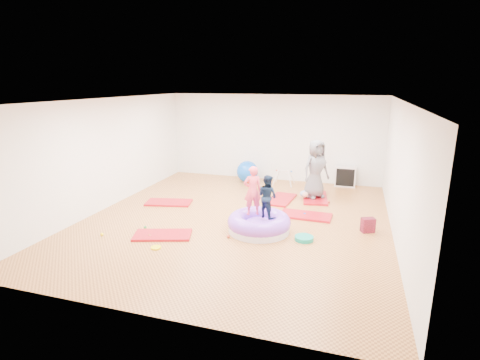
% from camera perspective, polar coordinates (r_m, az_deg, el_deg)
% --- Properties ---
extents(room, '(7.01, 8.01, 2.81)m').
position_cam_1_polar(room, '(8.61, -0.59, 2.73)').
color(room, '#C68742').
rests_on(room, ground).
extents(gym_mat_front_left, '(1.33, 0.94, 0.05)m').
position_cam_1_polar(gym_mat_front_left, '(8.23, -11.71, -8.20)').
color(gym_mat_front_left, '#A80B2A').
rests_on(gym_mat_front_left, ground).
extents(gym_mat_mid_left, '(1.30, 0.84, 0.05)m').
position_cam_1_polar(gym_mat_mid_left, '(10.32, -10.80, -3.38)').
color(gym_mat_mid_left, '#A80B2A').
rests_on(gym_mat_mid_left, ground).
extents(gym_mat_center_back, '(0.72, 1.25, 0.05)m').
position_cam_1_polar(gym_mat_center_back, '(10.48, 6.28, -2.93)').
color(gym_mat_center_back, '#A80B2A').
rests_on(gym_mat_center_back, ground).
extents(gym_mat_right, '(1.24, 0.65, 0.05)m').
position_cam_1_polar(gym_mat_right, '(9.32, 9.99, -5.35)').
color(gym_mat_right, '#A80B2A').
rests_on(gym_mat_right, ground).
extents(gym_mat_rear_right, '(0.82, 1.38, 0.05)m').
position_cam_1_polar(gym_mat_rear_right, '(10.76, 11.38, -2.64)').
color(gym_mat_rear_right, '#A80B2A').
rests_on(gym_mat_rear_right, ground).
extents(inflatable_cushion, '(1.39, 1.39, 0.44)m').
position_cam_1_polar(inflatable_cushion, '(8.28, 2.92, -6.69)').
color(inflatable_cushion, white).
rests_on(inflatable_cushion, ground).
extents(child_pink, '(0.48, 0.42, 1.10)m').
position_cam_1_polar(child_pink, '(8.13, 1.94, -1.28)').
color(child_pink, '#FF495F').
rests_on(child_pink, inflatable_cushion).
extents(child_navy, '(0.57, 0.54, 0.94)m').
position_cam_1_polar(child_navy, '(8.00, 4.20, -2.16)').
color(child_navy, '#0F1C34').
rests_on(child_navy, inflatable_cushion).
extents(adult_caregiver, '(0.93, 0.91, 1.62)m').
position_cam_1_polar(adult_caregiver, '(10.51, 11.48, 1.65)').
color(adult_caregiver, '#595A61').
rests_on(adult_caregiver, gym_mat_rear_right).
extents(infant, '(0.35, 0.36, 0.21)m').
position_cam_1_polar(infant, '(10.58, 10.01, -2.13)').
color(infant, '#879FD4').
rests_on(infant, gym_mat_rear_right).
extents(ball_pit_balls, '(4.54, 3.76, 0.07)m').
position_cam_1_polar(ball_pit_balls, '(8.56, -1.72, -6.89)').
color(ball_pit_balls, blue).
rests_on(ball_pit_balls, ground).
extents(exercise_ball_blue, '(0.70, 0.70, 0.70)m').
position_cam_1_polar(exercise_ball_blue, '(12.20, 1.12, 1.29)').
color(exercise_ball_blue, blue).
rests_on(exercise_ball_blue, ground).
extents(exercise_ball_orange, '(0.39, 0.39, 0.39)m').
position_cam_1_polar(exercise_ball_orange, '(12.13, 1.39, 0.47)').
color(exercise_ball_orange, '#FF3200').
rests_on(exercise_ball_orange, ground).
extents(infant_play_gym, '(0.63, 0.60, 0.48)m').
position_cam_1_polar(infant_play_gym, '(11.90, 6.69, 0.70)').
color(infant_play_gym, silver).
rests_on(infant_play_gym, ground).
extents(cube_shelf, '(0.63, 0.31, 0.63)m').
position_cam_1_polar(cube_shelf, '(12.15, 15.74, 0.52)').
color(cube_shelf, silver).
rests_on(cube_shelf, ground).
extents(balance_disc, '(0.39, 0.39, 0.09)m').
position_cam_1_polar(balance_disc, '(7.97, 9.74, -8.75)').
color(balance_disc, '#0D9582').
rests_on(balance_disc, ground).
extents(backpack, '(0.33, 0.28, 0.32)m').
position_cam_1_polar(backpack, '(8.68, 18.91, -6.52)').
color(backpack, '#A91739').
rests_on(backpack, ground).
extents(yellow_toy, '(0.20, 0.20, 0.03)m').
position_cam_1_polar(yellow_toy, '(7.70, -12.69, -10.02)').
color(yellow_toy, '#FFF106').
rests_on(yellow_toy, ground).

